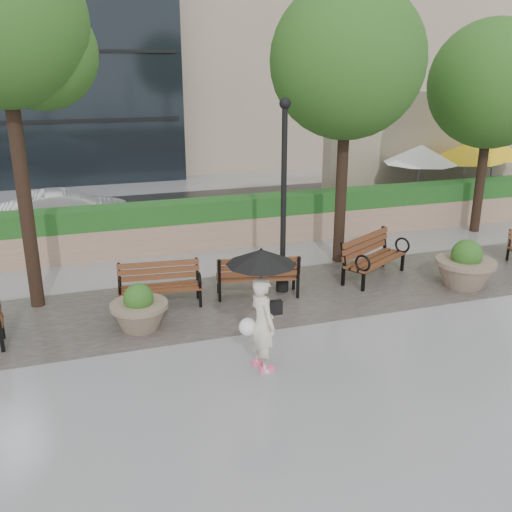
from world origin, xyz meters
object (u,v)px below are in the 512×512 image
object	(u,v)px
bench_1	(160,294)
lamppost	(283,211)
car_right	(67,212)
planter_right	(465,269)
planter_left	(139,312)
bench_2	(258,284)
pedestrian	(262,298)
bench_3	(374,266)

from	to	relation	value
bench_1	lamppost	size ratio (longest dim) A/B	0.42
lamppost	car_right	xyz separation A→B (m)	(-4.46, 6.53, -1.22)
bench_1	planter_right	bearing A→B (deg)	-2.86
planter_left	planter_right	distance (m)	7.34
bench_2	pedestrian	world-z (taller)	pedestrian
bench_3	car_right	distance (m)	9.39
planter_left	pedestrian	bearing A→B (deg)	-51.18
bench_3	bench_2	bearing A→B (deg)	153.59
lamppost	bench_1	bearing A→B (deg)	179.58
planter_left	car_right	xyz separation A→B (m)	(-1.17, 7.48, 0.28)
bench_2	planter_left	size ratio (longest dim) A/B	1.72
bench_3	lamppost	xyz separation A→B (m)	(-2.36, -0.09, 1.56)
bench_2	pedestrian	distance (m)	3.31
car_right	planter_left	bearing A→B (deg)	-173.21
planter_left	pedestrian	size ratio (longest dim) A/B	0.53
bench_1	car_right	xyz separation A→B (m)	(-1.72, 6.51, 0.37)
bench_1	planter_right	xyz separation A→B (m)	(6.78, -1.08, 0.16)
lamppost	pedestrian	bearing A→B (deg)	-116.72
planter_left	car_right	distance (m)	7.58
bench_2	car_right	xyz separation A→B (m)	(-3.85, 6.62, 0.36)
planter_left	pedestrian	world-z (taller)	pedestrian
lamppost	bench_3	bearing A→B (deg)	2.13
bench_3	bench_1	bearing A→B (deg)	151.04
planter_right	bench_3	bearing A→B (deg)	145.90
planter_left	bench_3	bearing A→B (deg)	10.44
planter_left	pedestrian	distance (m)	2.90
planter_right	pedestrian	distance (m)	6.03
bench_1	pedestrian	size ratio (longest dim) A/B	0.86
bench_1	pedestrian	xyz separation A→B (m)	(1.17, -3.12, 0.99)
bench_1	planter_left	world-z (taller)	planter_left
planter_left	bench_1	bearing A→B (deg)	60.19
bench_1	planter_right	world-z (taller)	planter_right
bench_2	planter_right	distance (m)	4.76
bench_1	lamppost	bearing A→B (deg)	5.73
lamppost	pedestrian	size ratio (longest dim) A/B	2.04
bench_1	planter_right	size ratio (longest dim) A/B	1.33
bench_1	bench_3	distance (m)	5.10
bench_2	lamppost	distance (m)	1.69
bench_3	planter_right	world-z (taller)	planter_right
bench_1	bench_2	distance (m)	2.13
planter_right	pedestrian	size ratio (longest dim) A/B	0.64
bench_1	planter_left	bearing A→B (deg)	-113.65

